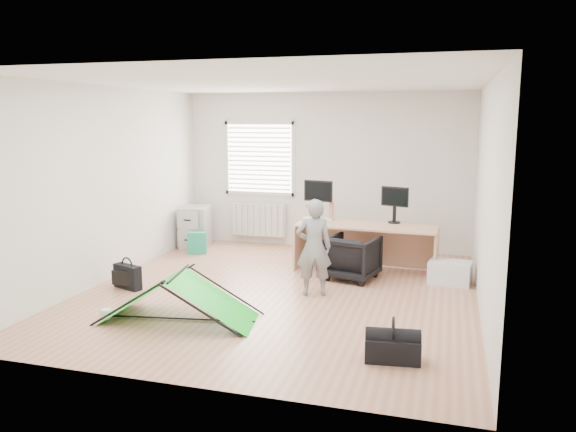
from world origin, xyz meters
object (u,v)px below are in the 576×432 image
(monitor_right, at_px, (395,210))
(filing_cabinet, at_px, (196,227))
(desk, at_px, (366,248))
(person, at_px, (314,247))
(laptop_bag, at_px, (128,277))
(monitor_left, at_px, (318,205))
(thermos, at_px, (331,211))
(storage_crate, at_px, (450,273))
(office_chair, at_px, (352,258))
(kite, at_px, (179,297))
(duffel_bag, at_px, (392,349))

(monitor_right, bearing_deg, filing_cabinet, -170.82)
(desk, relative_size, person, 1.64)
(laptop_bag, bearing_deg, person, 29.88)
(desk, distance_m, monitor_left, 1.02)
(thermos, relative_size, laptop_bag, 0.64)
(filing_cabinet, bearing_deg, monitor_right, -20.01)
(person, xyz_separation_m, storage_crate, (1.70, 1.01, -0.47))
(monitor_left, relative_size, laptop_bag, 1.07)
(person, bearing_deg, storage_crate, -168.34)
(filing_cabinet, relative_size, office_chair, 1.06)
(monitor_left, relative_size, kite, 0.27)
(person, bearing_deg, kite, 27.67)
(storage_crate, distance_m, laptop_bag, 4.40)
(desk, xyz_separation_m, storage_crate, (1.22, -0.32, -0.19))
(filing_cabinet, bearing_deg, thermos, -22.93)
(monitor_right, xyz_separation_m, storage_crate, (0.84, -0.60, -0.75))
(desk, distance_m, kite, 3.16)
(desk, relative_size, storage_crate, 3.69)
(filing_cabinet, bearing_deg, kite, -79.26)
(monitor_right, bearing_deg, storage_crate, -18.12)
(person, distance_m, storage_crate, 2.03)
(filing_cabinet, xyz_separation_m, duffel_bag, (3.86, -3.87, -0.25))
(monitor_right, height_order, thermos, monitor_right)
(monitor_right, distance_m, kite, 3.66)
(monitor_left, relative_size, person, 0.37)
(kite, bearing_deg, monitor_right, 44.81)
(office_chair, distance_m, kite, 2.71)
(kite, relative_size, storage_crate, 3.12)
(monitor_left, xyz_separation_m, storage_crate, (2.01, -0.60, -0.77))
(filing_cabinet, height_order, kite, filing_cabinet)
(office_chair, relative_size, storage_crate, 1.22)
(thermos, bearing_deg, office_chair, -57.96)
(kite, bearing_deg, filing_cabinet, 102.87)
(desk, bearing_deg, filing_cabinet, 168.68)
(office_chair, distance_m, laptop_bag, 3.11)
(filing_cabinet, xyz_separation_m, monitor_right, (3.53, -0.51, 0.54))
(storage_crate, bearing_deg, thermos, 161.42)
(person, bearing_deg, desk, -128.99)
(thermos, bearing_deg, kite, -111.04)
(monitor_right, height_order, person, person)
(office_chair, xyz_separation_m, storage_crate, (1.34, 0.14, -0.15))
(office_chair, relative_size, kite, 0.39)
(filing_cabinet, distance_m, duffel_bag, 5.47)
(filing_cabinet, bearing_deg, person, -50.23)
(filing_cabinet, relative_size, duffel_bag, 1.40)
(storage_crate, bearing_deg, kite, -141.56)
(thermos, distance_m, laptop_bag, 3.19)
(duffel_bag, bearing_deg, desk, 95.98)
(filing_cabinet, height_order, monitor_right, monitor_right)
(thermos, bearing_deg, storage_crate, -18.58)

